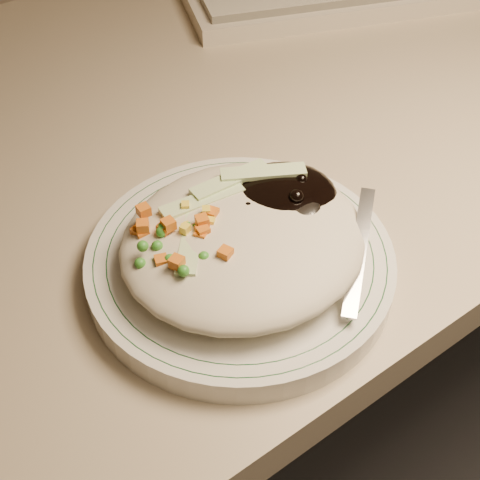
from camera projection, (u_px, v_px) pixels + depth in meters
desk at (205, 241)px, 0.84m from camera, size 1.40×0.70×0.74m
plate at (240, 263)px, 0.53m from camera, size 0.24×0.24×0.02m
plate_rim at (240, 254)px, 0.52m from camera, size 0.23×0.23×0.00m
meal at (245, 233)px, 0.51m from camera, size 0.20×0.19×0.05m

